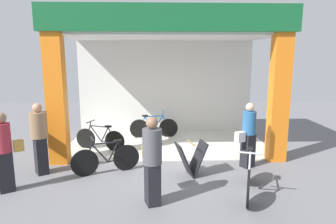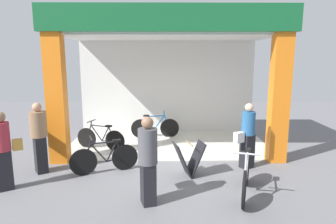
{
  "view_description": "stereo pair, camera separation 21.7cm",
  "coord_description": "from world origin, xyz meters",
  "px_view_note": "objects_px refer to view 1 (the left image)",
  "views": [
    {
      "loc": [
        -0.3,
        -7.46,
        2.71
      ],
      "look_at": [
        0.0,
        0.78,
        1.15
      ],
      "focal_mm": 32.43,
      "sensor_mm": 36.0,
      "label": 1
    },
    {
      "loc": [
        -0.09,
        -7.47,
        2.71
      ],
      "look_at": [
        0.0,
        0.78,
        1.15
      ],
      "focal_mm": 32.43,
      "sensor_mm": 36.0,
      "label": 2
    }
  ],
  "objects_px": {
    "bicycle_inside_0": "(100,139)",
    "pedestrian_1": "(152,159)",
    "pedestrian_0": "(248,135)",
    "pedestrian_2": "(4,152)",
    "pedestrian_3": "(39,137)",
    "bicycle_parked_0": "(249,175)",
    "bicycle_parked_1": "(106,159)",
    "bicycle_inside_1": "(154,127)",
    "sandwich_board_sign": "(191,159)"
  },
  "relations": [
    {
      "from": "pedestrian_0",
      "to": "pedestrian_1",
      "type": "height_order",
      "value": "pedestrian_1"
    },
    {
      "from": "bicycle_parked_0",
      "to": "pedestrian_0",
      "type": "height_order",
      "value": "pedestrian_0"
    },
    {
      "from": "pedestrian_1",
      "to": "pedestrian_3",
      "type": "xyz_separation_m",
      "value": [
        -2.59,
        1.56,
        0.01
      ]
    },
    {
      "from": "bicycle_parked_0",
      "to": "sandwich_board_sign",
      "type": "relative_size",
      "value": 2.13
    },
    {
      "from": "sandwich_board_sign",
      "to": "pedestrian_1",
      "type": "height_order",
      "value": "pedestrian_1"
    },
    {
      "from": "bicycle_parked_0",
      "to": "bicycle_parked_1",
      "type": "relative_size",
      "value": 1.12
    },
    {
      "from": "bicycle_parked_0",
      "to": "pedestrian_3",
      "type": "distance_m",
      "value": 4.68
    },
    {
      "from": "bicycle_inside_0",
      "to": "bicycle_parked_0",
      "type": "xyz_separation_m",
      "value": [
        3.44,
        -2.95,
        0.05
      ]
    },
    {
      "from": "bicycle_parked_1",
      "to": "bicycle_inside_0",
      "type": "bearing_deg",
      "value": 104.67
    },
    {
      "from": "bicycle_parked_0",
      "to": "bicycle_inside_0",
      "type": "bearing_deg",
      "value": 139.37
    },
    {
      "from": "pedestrian_1",
      "to": "bicycle_parked_1",
      "type": "bearing_deg",
      "value": 125.85
    },
    {
      "from": "bicycle_parked_1",
      "to": "pedestrian_0",
      "type": "xyz_separation_m",
      "value": [
        3.37,
        0.26,
        0.46
      ]
    },
    {
      "from": "bicycle_inside_1",
      "to": "bicycle_inside_0",
      "type": "bearing_deg",
      "value": -140.41
    },
    {
      "from": "bicycle_inside_1",
      "to": "bicycle_parked_0",
      "type": "height_order",
      "value": "bicycle_parked_0"
    },
    {
      "from": "bicycle_parked_0",
      "to": "pedestrian_1",
      "type": "height_order",
      "value": "pedestrian_1"
    },
    {
      "from": "pedestrian_2",
      "to": "pedestrian_3",
      "type": "relative_size",
      "value": 0.98
    },
    {
      "from": "bicycle_inside_0",
      "to": "pedestrian_3",
      "type": "xyz_separation_m",
      "value": [
        -1.05,
        -1.7,
        0.53
      ]
    },
    {
      "from": "pedestrian_1",
      "to": "bicycle_inside_0",
      "type": "bearing_deg",
      "value": 115.34
    },
    {
      "from": "sandwich_board_sign",
      "to": "pedestrian_0",
      "type": "bearing_deg",
      "value": 18.0
    },
    {
      "from": "bicycle_inside_1",
      "to": "bicycle_parked_0",
      "type": "distance_m",
      "value": 4.63
    },
    {
      "from": "bicycle_parked_0",
      "to": "pedestrian_1",
      "type": "xyz_separation_m",
      "value": [
        -1.9,
        -0.31,
        0.47
      ]
    },
    {
      "from": "bicycle_inside_1",
      "to": "pedestrian_2",
      "type": "distance_m",
      "value": 4.9
    },
    {
      "from": "sandwich_board_sign",
      "to": "pedestrian_2",
      "type": "xyz_separation_m",
      "value": [
        -3.78,
        -0.68,
        0.44
      ]
    },
    {
      "from": "bicycle_inside_0",
      "to": "pedestrian_0",
      "type": "relative_size",
      "value": 0.92
    },
    {
      "from": "bicycle_parked_1",
      "to": "pedestrian_2",
      "type": "distance_m",
      "value": 2.1
    },
    {
      "from": "pedestrian_2",
      "to": "bicycle_inside_0",
      "type": "bearing_deg",
      "value": 62.49
    },
    {
      "from": "pedestrian_0",
      "to": "pedestrian_1",
      "type": "relative_size",
      "value": 0.97
    },
    {
      "from": "bicycle_inside_0",
      "to": "bicycle_parked_1",
      "type": "xyz_separation_m",
      "value": [
        0.46,
        -1.76,
        0.01
      ]
    },
    {
      "from": "bicycle_inside_1",
      "to": "pedestrian_3",
      "type": "distance_m",
      "value": 3.97
    },
    {
      "from": "bicycle_inside_0",
      "to": "bicycle_inside_1",
      "type": "distance_m",
      "value": 1.99
    },
    {
      "from": "pedestrian_0",
      "to": "pedestrian_3",
      "type": "distance_m",
      "value": 4.89
    },
    {
      "from": "pedestrian_2",
      "to": "sandwich_board_sign",
      "type": "bearing_deg",
      "value": 10.19
    },
    {
      "from": "sandwich_board_sign",
      "to": "pedestrian_2",
      "type": "distance_m",
      "value": 3.87
    },
    {
      "from": "bicycle_inside_1",
      "to": "pedestrian_2",
      "type": "height_order",
      "value": "pedestrian_2"
    },
    {
      "from": "bicycle_parked_0",
      "to": "pedestrian_1",
      "type": "bearing_deg",
      "value": -170.68
    },
    {
      "from": "bicycle_inside_0",
      "to": "pedestrian_2",
      "type": "height_order",
      "value": "pedestrian_2"
    },
    {
      "from": "bicycle_inside_0",
      "to": "pedestrian_3",
      "type": "distance_m",
      "value": 2.07
    },
    {
      "from": "bicycle_parked_1",
      "to": "pedestrian_0",
      "type": "relative_size",
      "value": 0.94
    },
    {
      "from": "bicycle_inside_0",
      "to": "bicycle_parked_1",
      "type": "distance_m",
      "value": 1.82
    },
    {
      "from": "bicycle_inside_1",
      "to": "pedestrian_3",
      "type": "bearing_deg",
      "value": -130.96
    },
    {
      "from": "pedestrian_0",
      "to": "pedestrian_2",
      "type": "height_order",
      "value": "pedestrian_2"
    },
    {
      "from": "bicycle_inside_0",
      "to": "pedestrian_1",
      "type": "xyz_separation_m",
      "value": [
        1.55,
        -3.26,
        0.52
      ]
    },
    {
      "from": "pedestrian_2",
      "to": "bicycle_parked_1",
      "type": "bearing_deg",
      "value": 25.57
    },
    {
      "from": "bicycle_inside_0",
      "to": "pedestrian_0",
      "type": "distance_m",
      "value": 4.14
    },
    {
      "from": "pedestrian_1",
      "to": "pedestrian_0",
      "type": "bearing_deg",
      "value": 37.62
    },
    {
      "from": "bicycle_parked_1",
      "to": "pedestrian_3",
      "type": "bearing_deg",
      "value": 177.71
    },
    {
      "from": "pedestrian_3",
      "to": "pedestrian_1",
      "type": "bearing_deg",
      "value": -31.03
    },
    {
      "from": "pedestrian_2",
      "to": "pedestrian_3",
      "type": "bearing_deg",
      "value": 70.67
    },
    {
      "from": "bicycle_parked_0",
      "to": "pedestrian_2",
      "type": "distance_m",
      "value": 4.85
    },
    {
      "from": "bicycle_parked_1",
      "to": "pedestrian_2",
      "type": "height_order",
      "value": "pedestrian_2"
    }
  ]
}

